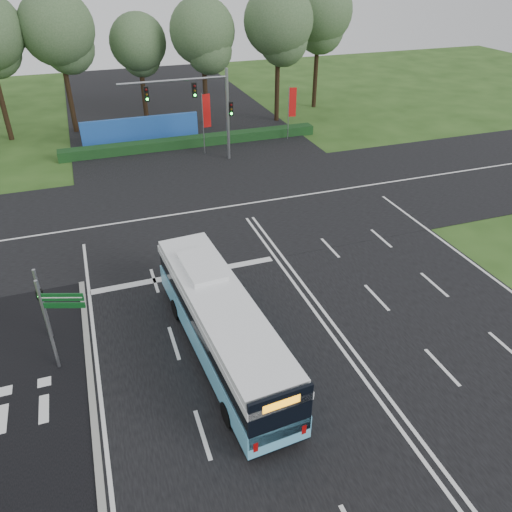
# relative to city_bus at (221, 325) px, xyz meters

# --- Properties ---
(ground) EXTENTS (120.00, 120.00, 0.00)m
(ground) POSITION_rel_city_bus_xyz_m (4.81, 1.30, -1.58)
(ground) COLOR #264517
(ground) RESTS_ON ground
(road_main) EXTENTS (20.00, 120.00, 0.04)m
(road_main) POSITION_rel_city_bus_xyz_m (4.81, 1.30, -1.56)
(road_main) COLOR black
(road_main) RESTS_ON ground
(road_cross) EXTENTS (120.00, 14.00, 0.05)m
(road_cross) POSITION_rel_city_bus_xyz_m (4.81, 13.30, -1.55)
(road_cross) COLOR black
(road_cross) RESTS_ON ground
(bike_path) EXTENTS (5.00, 18.00, 0.06)m
(bike_path) POSITION_rel_city_bus_xyz_m (-7.69, -1.70, -1.55)
(bike_path) COLOR black
(bike_path) RESTS_ON ground
(kerb_strip) EXTENTS (0.25, 18.00, 0.12)m
(kerb_strip) POSITION_rel_city_bus_xyz_m (-5.29, -1.70, -1.52)
(kerb_strip) COLOR gray
(kerb_strip) RESTS_ON ground
(city_bus) EXTENTS (3.07, 11.04, 3.13)m
(city_bus) POSITION_rel_city_bus_xyz_m (0.00, 0.00, 0.00)
(city_bus) COLOR #68C6F1
(city_bus) RESTS_ON ground
(pedestrian_signal) EXTENTS (0.32, 0.42, 3.50)m
(pedestrian_signal) POSITION_rel_city_bus_xyz_m (-6.71, 3.44, 0.34)
(pedestrian_signal) COLOR gray
(pedestrian_signal) RESTS_ON ground
(street_sign) EXTENTS (1.58, 0.60, 4.23)m
(street_sign) POSITION_rel_city_bus_xyz_m (-6.10, 1.32, 1.07)
(street_sign) COLOR gray
(street_sign) RESTS_ON ground
(banner_flag_mid) EXTENTS (0.72, 0.18, 4.90)m
(banner_flag_mid) POSITION_rel_city_bus_xyz_m (5.51, 23.66, 1.60)
(banner_flag_mid) COLOR gray
(banner_flag_mid) RESTS_ON ground
(banner_flag_right) EXTENTS (0.67, 0.20, 4.58)m
(banner_flag_right) POSITION_rel_city_bus_xyz_m (13.36, 24.68, 1.41)
(banner_flag_right) COLOR gray
(banner_flag_right) RESTS_ON ground
(traffic_light_gantry) EXTENTS (8.41, 0.28, 7.00)m
(traffic_light_gantry) POSITION_rel_city_bus_xyz_m (5.02, 21.80, 3.09)
(traffic_light_gantry) COLOR gray
(traffic_light_gantry) RESTS_ON ground
(hedge) EXTENTS (22.00, 1.20, 0.80)m
(hedge) POSITION_rel_city_bus_xyz_m (4.81, 25.80, -1.18)
(hedge) COLOR #133416
(hedge) RESTS_ON ground
(blue_hoarding) EXTENTS (10.00, 0.30, 2.20)m
(blue_hoarding) POSITION_rel_city_bus_xyz_m (0.81, 28.30, -0.48)
(blue_hoarding) COLOR blue
(blue_hoarding) RESTS_ON ground
(eucalyptus_row) EXTENTS (41.26, 9.86, 12.59)m
(eucalyptus_row) POSITION_rel_city_bus_xyz_m (3.45, 32.77, 7.01)
(eucalyptus_row) COLOR black
(eucalyptus_row) RESTS_ON ground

